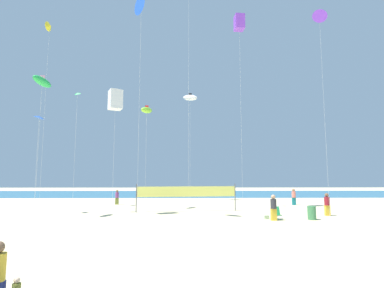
# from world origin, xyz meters

# --- Properties ---
(ground_plane) EXTENTS (120.00, 120.00, 0.00)m
(ground_plane) POSITION_xyz_m (0.00, 0.00, 0.00)
(ground_plane) COLOR beige
(ocean_band) EXTENTS (120.00, 20.00, 0.01)m
(ocean_band) POSITION_xyz_m (0.00, 33.49, 0.00)
(ocean_band) COLOR teal
(ocean_band) RESTS_ON ground
(beachgoer_plum_shirt) EXTENTS (0.36, 0.36, 1.58)m
(beachgoer_plum_shirt) POSITION_xyz_m (-7.31, 14.41, 0.84)
(beachgoer_plum_shirt) COLOR olive
(beachgoer_plum_shirt) RESTS_ON ground
(beachgoer_maroon_shirt) EXTENTS (0.40, 0.40, 1.75)m
(beachgoer_maroon_shirt) POSITION_xyz_m (11.39, 5.21, 0.94)
(beachgoer_maroon_shirt) COLOR gold
(beachgoer_maroon_shirt) RESTS_ON ground
(beachgoer_coral_shirt) EXTENTS (0.40, 0.40, 1.74)m
(beachgoer_coral_shirt) POSITION_xyz_m (11.83, 13.49, 0.93)
(beachgoer_coral_shirt) COLOR #19727A
(beachgoer_coral_shirt) RESTS_ON ground
(beachgoer_charcoal_shirt) EXTENTS (0.41, 0.41, 1.79)m
(beachgoer_charcoal_shirt) POSITION_xyz_m (6.45, 2.85, 0.96)
(beachgoer_charcoal_shirt) COLOR gold
(beachgoer_charcoal_shirt) RESTS_ON ground
(folding_beach_chair) EXTENTS (0.52, 0.65, 0.89)m
(folding_beach_chair) POSITION_xyz_m (6.83, 3.42, 0.47)
(folding_beach_chair) COLOR #1E8C4C
(folding_beach_chair) RESTS_ON ground
(trash_barrel) EXTENTS (0.58, 0.58, 0.96)m
(trash_barrel) POSITION_xyz_m (9.27, 3.18, 0.48)
(trash_barrel) COLOR #3F7F4C
(trash_barrel) RESTS_ON ground
(volleyball_net) EXTENTS (8.77, 1.14, 2.40)m
(volleyball_net) POSITION_xyz_m (0.35, 8.04, 1.64)
(volleyball_net) COLOR #4C4C51
(volleyball_net) RESTS_ON ground
(beach_handbag) EXTENTS (0.31, 0.16, 0.25)m
(beach_handbag) POSITION_xyz_m (6.14, 3.58, 0.13)
(beach_handbag) COLOR #99B28C
(beach_handbag) RESTS_ON ground
(kite_green_diamond) EXTENTS (0.58, 0.57, 10.15)m
(kite_green_diamond) POSITION_xyz_m (-8.86, 6.01, 9.69)
(kite_green_diamond) COLOR silver
(kite_green_diamond) RESTS_ON ground
(kite_white_box) EXTENTS (1.35, 1.35, 10.04)m
(kite_white_box) POSITION_xyz_m (-5.47, 5.29, 9.24)
(kite_white_box) COLOR silver
(kite_white_box) RESTS_ON ground
(kite_blue_delta) EXTENTS (1.18, 1.35, 16.47)m
(kite_blue_delta) POSITION_xyz_m (-3.07, 2.64, 15.70)
(kite_blue_delta) COLOR silver
(kite_blue_delta) RESTS_ON ground
(kite_green_inflatable) EXTENTS (1.08, 1.94, 10.70)m
(kite_green_inflatable) POSITION_xyz_m (-10.63, 3.70, 10.20)
(kite_green_inflatable) COLOR silver
(kite_green_inflatable) RESTS_ON ground
(kite_lime_inflatable) EXTENTS (1.28, 1.81, 9.79)m
(kite_lime_inflatable) POSITION_xyz_m (-3.50, 9.31, 9.33)
(kite_lime_inflatable) COLOR silver
(kite_lime_inflatable) RESTS_ON ground
(kite_violet_box) EXTENTS (1.03, 1.03, 19.08)m
(kite_violet_box) POSITION_xyz_m (5.55, 9.45, 18.31)
(kite_violet_box) COLOR silver
(kite_violet_box) RESTS_ON ground
(kite_violet_delta) EXTENTS (1.19, 0.58, 16.44)m
(kite_violet_delta) POSITION_xyz_m (11.04, 4.15, 15.82)
(kite_violet_delta) COLOR silver
(kite_violet_delta) RESTS_ON ground
(kite_white_inflatable) EXTENTS (2.25, 1.85, 13.68)m
(kite_white_inflatable) POSITION_xyz_m (0.72, 18.37, 13.09)
(kite_white_inflatable) COLOR silver
(kite_white_inflatable) RESTS_ON ground
(kite_yellow_delta) EXTENTS (0.48, 0.99, 18.48)m
(kite_yellow_delta) POSITION_xyz_m (-13.46, 9.91, 17.93)
(kite_yellow_delta) COLOR silver
(kite_yellow_delta) RESTS_ON ground
(kite_blue_diamond) EXTENTS (0.85, 0.84, 8.13)m
(kite_blue_diamond) POSITION_xyz_m (-11.88, 6.01, 7.90)
(kite_blue_diamond) COLOR silver
(kite_blue_diamond) RESTS_ON ground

